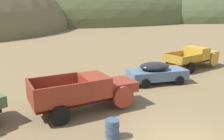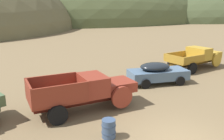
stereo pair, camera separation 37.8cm
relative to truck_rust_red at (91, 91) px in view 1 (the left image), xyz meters
name	(u,v)px [view 1 (the left image)]	position (x,y,z in m)	size (l,w,h in m)	color
ground_plane	(181,140)	(1.83, -4.84, -1.03)	(300.00, 300.00, 0.00)	brown
hill_far_left	(103,22)	(38.51, 70.50, -1.03)	(95.83, 50.28, 35.19)	#4C5633
hill_far_right	(195,18)	(93.05, 74.23, -1.03)	(109.64, 75.94, 33.19)	#424C2D
truck_rust_red	(91,91)	(0.00, 0.00, 0.00)	(5.77, 2.43, 1.91)	#42140D
car_chalk_blue	(159,72)	(6.30, 1.74, -0.21)	(4.74, 2.77, 1.57)	slate
truck_mustard	(195,57)	(12.32, 3.71, -0.02)	(5.80, 2.87, 1.89)	#593D12
oil_drum_by_truck	(112,129)	(-0.53, -3.17, -0.61)	(0.63, 0.63, 0.82)	#384C6B
bush_front_left	(39,82)	(-1.39, 5.82, -0.88)	(0.88, 0.64, 0.56)	#4C8438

